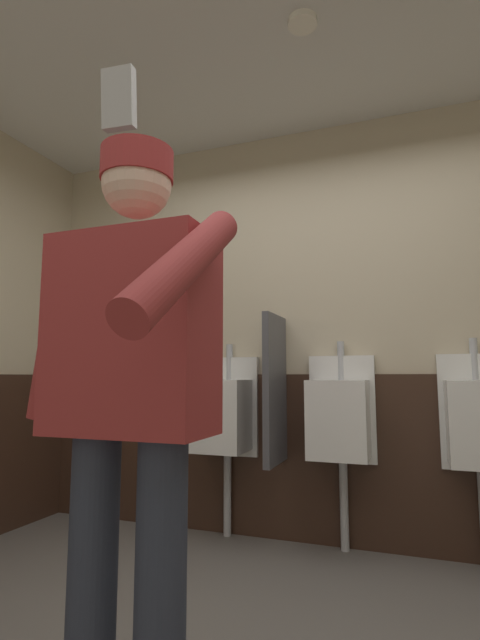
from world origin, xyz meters
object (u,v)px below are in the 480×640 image
(urinal_left, at_px, (223,414))
(urinal_middle, at_px, (340,418))
(person, at_px, (130,380))
(cell_phone, at_px, (119,99))

(urinal_left, relative_size, urinal_middle, 1.00)
(urinal_middle, bearing_deg, urinal_left, 180.00)
(urinal_left, relative_size, person, 0.73)
(urinal_middle, xyz_separation_m, cell_phone, (-0.06, -2.18, 0.74))
(urinal_left, distance_m, person, 1.74)
(urinal_left, distance_m, cell_phone, 2.40)
(cell_phone, bearing_deg, urinal_left, 101.89)
(urinal_left, xyz_separation_m, cell_phone, (0.69, -2.18, 0.74))
(urinal_middle, relative_size, cell_phone, 11.27)
(urinal_middle, bearing_deg, cell_phone, -91.66)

